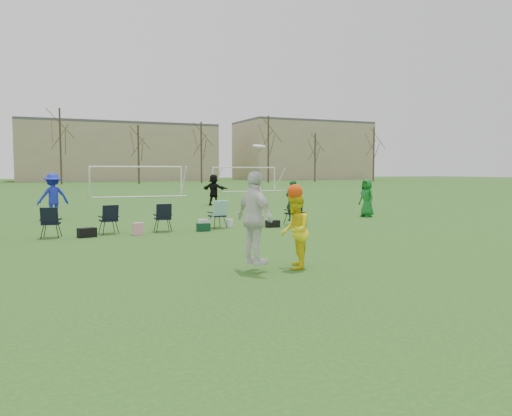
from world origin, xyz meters
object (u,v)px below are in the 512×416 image
fielder_black (214,190)px  fielder_green_far (367,198)px  goal_mid (137,173)px  center_contest (273,223)px  fielder_blue (53,197)px  goal_right (245,172)px

fielder_black → fielder_green_far: bearing=165.5°
fielder_green_far → goal_mid: bearing=-169.7°
center_contest → goal_mid: bearing=84.6°
fielder_green_far → goal_mid: 23.25m
fielder_black → fielder_blue: bearing=85.1°
goal_right → goal_mid: bearing=-161.4°
fielder_black → center_contest: center_contest is taller
fielder_blue → fielder_black: 10.73m
goal_mid → goal_right: size_ratio=1.01×
fielder_blue → goal_right: goal_right is taller
fielder_blue → center_contest: bearing=93.0°
goal_mid → goal_right: bearing=30.6°
center_contest → fielder_green_far: bearing=45.2°
fielder_blue → center_contest: center_contest is taller
center_contest → fielder_black: bearing=74.6°
fielder_green_far → goal_right: 28.97m
fielder_green_far → center_contest: 13.07m
goal_mid → fielder_green_far: bearing=-70.4°
fielder_black → goal_right: goal_right is taller
fielder_green_far → center_contest: bearing=-50.1°
fielder_blue → goal_right: 30.65m
fielder_black → goal_mid: size_ratio=0.25×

